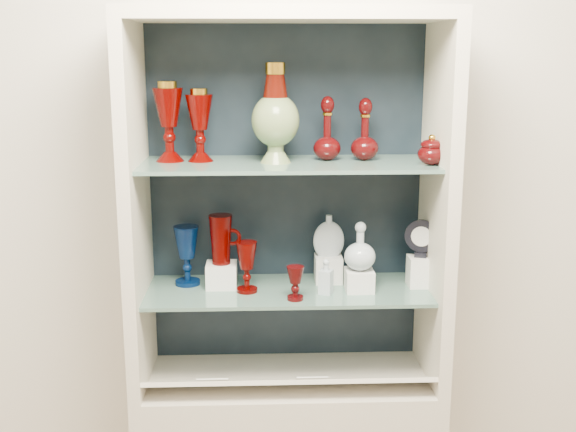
{
  "coord_description": "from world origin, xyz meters",
  "views": [
    {
      "loc": [
        -0.09,
        -0.71,
        1.82
      ],
      "look_at": [
        0.0,
        1.53,
        1.3
      ],
      "focal_mm": 45.0,
      "sensor_mm": 36.0,
      "label": 1
    }
  ],
  "objects_px": {
    "clear_square_bottle": "(326,276)",
    "cobalt_goblet": "(187,256)",
    "pedestal_lamp_left": "(169,122)",
    "flat_flask": "(329,235)",
    "ruby_decanter_b": "(365,127)",
    "lidded_bowl": "(431,149)",
    "ruby_goblet_tall": "(247,267)",
    "cameo_medallion": "(421,238)",
    "ruby_goblet_small": "(295,283)",
    "ruby_pitcher": "(221,240)",
    "ruby_decanter_a": "(327,125)",
    "pedestal_lamp_right": "(200,125)",
    "enamel_urn": "(275,113)",
    "clear_round_decanter": "(360,247)"
  },
  "relations": [
    {
      "from": "lidded_bowl",
      "to": "flat_flask",
      "type": "distance_m",
      "value": 0.45
    },
    {
      "from": "ruby_pitcher",
      "to": "clear_square_bottle",
      "type": "distance_m",
      "value": 0.36
    },
    {
      "from": "flat_flask",
      "to": "cameo_medallion",
      "type": "height_order",
      "value": "flat_flask"
    },
    {
      "from": "lidded_bowl",
      "to": "ruby_pitcher",
      "type": "bearing_deg",
      "value": 171.34
    },
    {
      "from": "ruby_decanter_a",
      "to": "ruby_goblet_small",
      "type": "distance_m",
      "value": 0.51
    },
    {
      "from": "ruby_decanter_b",
      "to": "ruby_goblet_tall",
      "type": "bearing_deg",
      "value": -171.04
    },
    {
      "from": "ruby_decanter_b",
      "to": "ruby_pitcher",
      "type": "xyz_separation_m",
      "value": [
        -0.47,
        -0.01,
        -0.36
      ]
    },
    {
      "from": "pedestal_lamp_right",
      "to": "ruby_goblet_small",
      "type": "distance_m",
      "value": 0.58
    },
    {
      "from": "ruby_decanter_a",
      "to": "ruby_decanter_b",
      "type": "bearing_deg",
      "value": -1.28
    },
    {
      "from": "ruby_decanter_a",
      "to": "pedestal_lamp_right",
      "type": "bearing_deg",
      "value": -179.46
    },
    {
      "from": "enamel_urn",
      "to": "ruby_goblet_small",
      "type": "xyz_separation_m",
      "value": [
        0.06,
        -0.11,
        -0.52
      ]
    },
    {
      "from": "ruby_pitcher",
      "to": "ruby_decanter_b",
      "type": "bearing_deg",
      "value": 3.65
    },
    {
      "from": "cobalt_goblet",
      "to": "ruby_goblet_tall",
      "type": "height_order",
      "value": "cobalt_goblet"
    },
    {
      "from": "ruby_decanter_b",
      "to": "flat_flask",
      "type": "relative_size",
      "value": 1.44
    },
    {
      "from": "ruby_goblet_tall",
      "to": "cameo_medallion",
      "type": "height_order",
      "value": "cameo_medallion"
    },
    {
      "from": "ruby_decanter_b",
      "to": "clear_square_bottle",
      "type": "relative_size",
      "value": 1.82
    },
    {
      "from": "ruby_goblet_small",
      "to": "cameo_medallion",
      "type": "height_order",
      "value": "cameo_medallion"
    },
    {
      "from": "ruby_decanter_b",
      "to": "ruby_pitcher",
      "type": "relative_size",
      "value": 1.29
    },
    {
      "from": "clear_square_bottle",
      "to": "cobalt_goblet",
      "type": "bearing_deg",
      "value": 165.87
    },
    {
      "from": "pedestal_lamp_left",
      "to": "ruby_goblet_small",
      "type": "distance_m",
      "value": 0.65
    },
    {
      "from": "enamel_urn",
      "to": "flat_flask",
      "type": "height_order",
      "value": "enamel_urn"
    },
    {
      "from": "ruby_decanter_b",
      "to": "cameo_medallion",
      "type": "height_order",
      "value": "ruby_decanter_b"
    },
    {
      "from": "flat_flask",
      "to": "cameo_medallion",
      "type": "distance_m",
      "value": 0.31
    },
    {
      "from": "cameo_medallion",
      "to": "clear_round_decanter",
      "type": "bearing_deg",
      "value": -149.37
    },
    {
      "from": "clear_square_bottle",
      "to": "cameo_medallion",
      "type": "bearing_deg",
      "value": 11.65
    },
    {
      "from": "pedestal_lamp_left",
      "to": "flat_flask",
      "type": "height_order",
      "value": "pedestal_lamp_left"
    },
    {
      "from": "ruby_decanter_a",
      "to": "clear_square_bottle",
      "type": "bearing_deg",
      "value": -94.37
    },
    {
      "from": "flat_flask",
      "to": "clear_square_bottle",
      "type": "bearing_deg",
      "value": -99.0
    },
    {
      "from": "pedestal_lamp_right",
      "to": "lidded_bowl",
      "type": "height_order",
      "value": "pedestal_lamp_right"
    },
    {
      "from": "cobalt_goblet",
      "to": "ruby_pitcher",
      "type": "relative_size",
      "value": 1.22
    },
    {
      "from": "ruby_goblet_small",
      "to": "ruby_pitcher",
      "type": "bearing_deg",
      "value": 149.7
    },
    {
      "from": "ruby_decanter_b",
      "to": "lidded_bowl",
      "type": "height_order",
      "value": "ruby_decanter_b"
    },
    {
      "from": "ruby_goblet_tall",
      "to": "clear_round_decanter",
      "type": "bearing_deg",
      "value": -0.74
    },
    {
      "from": "enamel_urn",
      "to": "lidded_bowl",
      "type": "distance_m",
      "value": 0.49
    },
    {
      "from": "cobalt_goblet",
      "to": "ruby_goblet_tall",
      "type": "relative_size",
      "value": 1.2
    },
    {
      "from": "lidded_bowl",
      "to": "cobalt_goblet",
      "type": "height_order",
      "value": "lidded_bowl"
    },
    {
      "from": "ruby_decanter_a",
      "to": "cameo_medallion",
      "type": "xyz_separation_m",
      "value": [
        0.31,
        -0.03,
        -0.37
      ]
    },
    {
      "from": "enamel_urn",
      "to": "ruby_decanter_a",
      "type": "distance_m",
      "value": 0.18
    },
    {
      "from": "ruby_goblet_tall",
      "to": "cameo_medallion",
      "type": "bearing_deg",
      "value": 3.58
    },
    {
      "from": "lidded_bowl",
      "to": "ruby_pitcher",
      "type": "xyz_separation_m",
      "value": [
        -0.66,
        0.1,
        -0.31
      ]
    },
    {
      "from": "ruby_decanter_a",
      "to": "ruby_goblet_small",
      "type": "height_order",
      "value": "ruby_decanter_a"
    },
    {
      "from": "clear_round_decanter",
      "to": "ruby_pitcher",
      "type": "bearing_deg",
      "value": 172.55
    },
    {
      "from": "ruby_decanter_b",
      "to": "flat_flask",
      "type": "bearing_deg",
      "value": 161.96
    },
    {
      "from": "pedestal_lamp_left",
      "to": "cobalt_goblet",
      "type": "height_order",
      "value": "pedestal_lamp_left"
    },
    {
      "from": "ruby_decanter_b",
      "to": "clear_square_bottle",
      "type": "xyz_separation_m",
      "value": [
        -0.13,
        -0.09,
        -0.47
      ]
    },
    {
      "from": "lidded_bowl",
      "to": "clear_round_decanter",
      "type": "distance_m",
      "value": 0.39
    },
    {
      "from": "enamel_urn",
      "to": "ruby_pitcher",
      "type": "xyz_separation_m",
      "value": [
        -0.18,
        0.03,
        -0.41
      ]
    },
    {
      "from": "ruby_pitcher",
      "to": "flat_flask",
      "type": "height_order",
      "value": "ruby_pitcher"
    },
    {
      "from": "clear_square_bottle",
      "to": "clear_round_decanter",
      "type": "height_order",
      "value": "clear_round_decanter"
    },
    {
      "from": "cobalt_goblet",
      "to": "cameo_medallion",
      "type": "height_order",
      "value": "cameo_medallion"
    }
  ]
}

